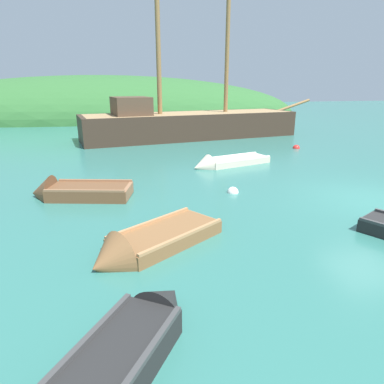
{
  "coord_description": "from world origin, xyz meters",
  "views": [
    {
      "loc": [
        -7.89,
        -8.44,
        3.49
      ],
      "look_at": [
        -5.47,
        1.83,
        0.12
      ],
      "focal_mm": 31.51,
      "sensor_mm": 36.0,
      "label": 1
    }
  ],
  "objects_px": {
    "buoy_white": "(233,192)",
    "rowboat_portside": "(74,193)",
    "sailing_ship": "(189,129)",
    "rowboat_outer_right": "(225,164)",
    "buoy_red": "(296,148)",
    "rowboat_center": "(147,246)",
    "rowboat_far": "(115,369)"
  },
  "relations": [
    {
      "from": "rowboat_portside",
      "to": "sailing_ship",
      "type": "bearing_deg",
      "value": -103.98
    },
    {
      "from": "rowboat_far",
      "to": "buoy_red",
      "type": "relative_size",
      "value": 8.92
    },
    {
      "from": "rowboat_outer_right",
      "to": "buoy_white",
      "type": "xyz_separation_m",
      "value": [
        -1.02,
        -3.89,
        -0.08
      ]
    },
    {
      "from": "sailing_ship",
      "to": "buoy_red",
      "type": "distance_m",
      "value": 7.49
    },
    {
      "from": "buoy_red",
      "to": "buoy_white",
      "type": "relative_size",
      "value": 1.05
    },
    {
      "from": "sailing_ship",
      "to": "buoy_red",
      "type": "relative_size",
      "value": 42.61
    },
    {
      "from": "sailing_ship",
      "to": "buoy_red",
      "type": "bearing_deg",
      "value": -55.96
    },
    {
      "from": "sailing_ship",
      "to": "rowboat_outer_right",
      "type": "xyz_separation_m",
      "value": [
        -0.27,
        -8.62,
        -0.52
      ]
    },
    {
      "from": "buoy_red",
      "to": "buoy_white",
      "type": "height_order",
      "value": "buoy_red"
    },
    {
      "from": "rowboat_far",
      "to": "buoy_red",
      "type": "xyz_separation_m",
      "value": [
        10.43,
        13.94,
        -0.15
      ]
    },
    {
      "from": "rowboat_far",
      "to": "buoy_white",
      "type": "xyz_separation_m",
      "value": [
        4.02,
        6.86,
        -0.15
      ]
    },
    {
      "from": "rowboat_outer_right",
      "to": "rowboat_center",
      "type": "distance_m",
      "value": 8.58
    },
    {
      "from": "rowboat_center",
      "to": "buoy_red",
      "type": "distance_m",
      "value": 14.38
    },
    {
      "from": "rowboat_outer_right",
      "to": "rowboat_far",
      "type": "distance_m",
      "value": 11.87
    },
    {
      "from": "rowboat_outer_right",
      "to": "rowboat_center",
      "type": "bearing_deg",
      "value": 43.6
    },
    {
      "from": "buoy_white",
      "to": "rowboat_portside",
      "type": "bearing_deg",
      "value": 172.29
    },
    {
      "from": "rowboat_outer_right",
      "to": "rowboat_far",
      "type": "relative_size",
      "value": 1.08
    },
    {
      "from": "rowboat_center",
      "to": "buoy_white",
      "type": "bearing_deg",
      "value": -166.16
    },
    {
      "from": "rowboat_center",
      "to": "buoy_red",
      "type": "height_order",
      "value": "rowboat_center"
    },
    {
      "from": "rowboat_far",
      "to": "buoy_white",
      "type": "height_order",
      "value": "rowboat_far"
    },
    {
      "from": "rowboat_far",
      "to": "buoy_white",
      "type": "bearing_deg",
      "value": 4.37
    },
    {
      "from": "rowboat_portside",
      "to": "rowboat_center",
      "type": "relative_size",
      "value": 1.01
    },
    {
      "from": "sailing_ship",
      "to": "rowboat_portside",
      "type": "xyz_separation_m",
      "value": [
        -6.48,
        -11.81,
        -0.47
      ]
    },
    {
      "from": "rowboat_center",
      "to": "buoy_white",
      "type": "xyz_separation_m",
      "value": [
        3.29,
        3.53,
        -0.1
      ]
    },
    {
      "from": "rowboat_portside",
      "to": "buoy_white",
      "type": "xyz_separation_m",
      "value": [
        5.19,
        -0.7,
        -0.13
      ]
    },
    {
      "from": "rowboat_portside",
      "to": "buoy_white",
      "type": "relative_size",
      "value": 8.69
    },
    {
      "from": "sailing_ship",
      "to": "rowboat_outer_right",
      "type": "height_order",
      "value": "sailing_ship"
    },
    {
      "from": "rowboat_portside",
      "to": "buoy_red",
      "type": "distance_m",
      "value": 13.24
    },
    {
      "from": "rowboat_portside",
      "to": "buoy_red",
      "type": "bearing_deg",
      "value": -136.43
    },
    {
      "from": "sailing_ship",
      "to": "rowboat_far",
      "type": "bearing_deg",
      "value": -114.61
    },
    {
      "from": "rowboat_far",
      "to": "rowboat_center",
      "type": "distance_m",
      "value": 3.41
    },
    {
      "from": "buoy_red",
      "to": "buoy_white",
      "type": "xyz_separation_m",
      "value": [
        -6.41,
        -7.08,
        0.0
      ]
    }
  ]
}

